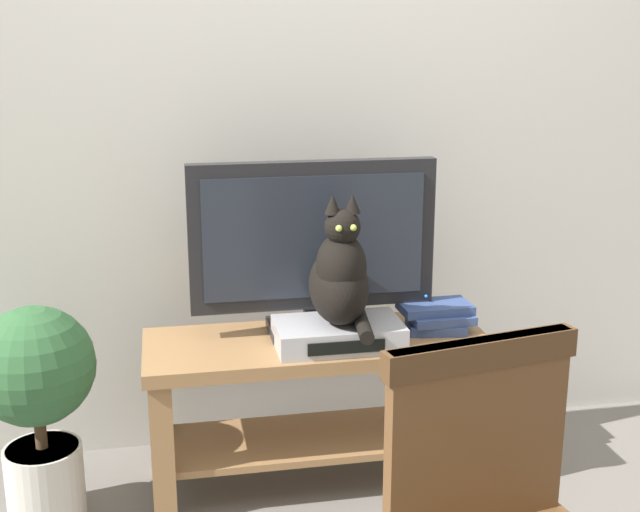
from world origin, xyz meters
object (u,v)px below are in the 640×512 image
(cat, at_px, (340,277))
(book_stack, at_px, (437,316))
(tv, at_px, (313,243))
(tv_stand, at_px, (317,383))
(media_box, at_px, (338,334))
(potted_plant, at_px, (37,394))

(cat, height_order, book_stack, cat)
(cat, bearing_deg, tv, 109.88)
(tv_stand, xyz_separation_m, media_box, (0.05, -0.07, 0.20))
(potted_plant, bearing_deg, tv, 8.89)
(tv, bearing_deg, book_stack, -7.03)
(tv_stand, bearing_deg, book_stack, 2.32)
(tv, height_order, media_box, tv)
(tv_stand, height_order, cat, cat)
(media_box, distance_m, cat, 0.20)
(tv_stand, relative_size, tv, 1.39)
(media_box, bearing_deg, tv_stand, 127.33)
(book_stack, bearing_deg, tv, 172.97)
(tv, bearing_deg, cat, -70.12)
(tv_stand, distance_m, book_stack, 0.46)
(tv_stand, height_order, potted_plant, potted_plant)
(cat, bearing_deg, potted_plant, 178.85)
(book_stack, bearing_deg, tv_stand, -177.68)
(potted_plant, bearing_deg, book_stack, 3.83)
(book_stack, bearing_deg, media_box, -166.00)
(cat, bearing_deg, media_box, 94.25)
(tv_stand, relative_size, book_stack, 4.67)
(tv_stand, distance_m, potted_plant, 0.88)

